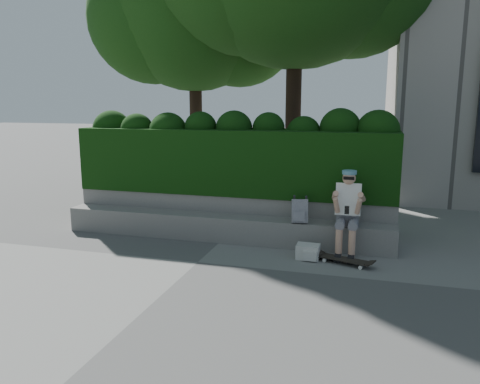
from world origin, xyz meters
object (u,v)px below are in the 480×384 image
(backpack_plaid, at_px, (300,211))
(backpack_ground, at_px, (308,252))
(person, at_px, (348,209))
(skateboard, at_px, (344,260))

(backpack_plaid, xyz_separation_m, backpack_ground, (0.22, -0.51, -0.53))
(person, height_order, backpack_plaid, person)
(person, xyz_separation_m, backpack_plaid, (-0.79, 0.08, -0.10))
(person, distance_m, backpack_ground, 0.95)
(skateboard, bearing_deg, backpack_plaid, 160.60)
(skateboard, xyz_separation_m, backpack_plaid, (-0.80, 0.61, 0.58))
(backpack_plaid, bearing_deg, backpack_ground, -77.39)
(backpack_plaid, bearing_deg, skateboard, -48.50)
(person, bearing_deg, backpack_plaid, 174.11)
(skateboard, distance_m, backpack_ground, 0.58)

